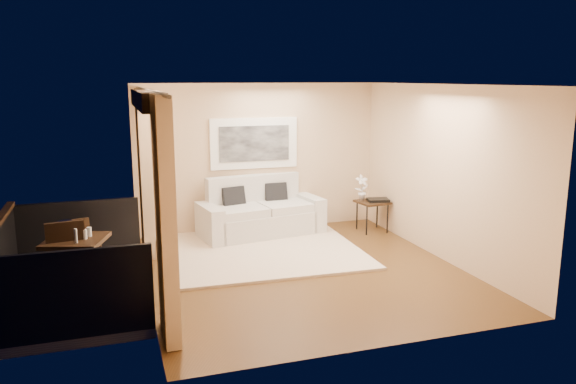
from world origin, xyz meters
TOP-DOWN VIEW (x-y plane):
  - floor at (0.00, 0.00)m, footprint 5.00×5.00m
  - room_shell at (-2.13, 0.00)m, footprint 5.00×6.40m
  - balcony at (-3.31, 0.00)m, footprint 1.81×2.60m
  - curtains at (-2.11, 0.00)m, footprint 0.16×4.80m
  - artwork at (-0.09, 2.46)m, footprint 1.62×0.07m
  - rug at (-0.39, 1.08)m, footprint 3.27×2.87m
  - sofa at (-0.11, 2.10)m, footprint 2.30×1.26m
  - side_table at (1.93, 1.68)m, footprint 0.59×0.59m
  - tray at (2.02, 1.63)m, footprint 0.43×0.36m
  - orchid at (1.78, 1.84)m, footprint 0.25×0.17m
  - bistro_table at (-3.10, -0.15)m, footprint 0.87×0.87m
  - balcony_chair_far at (-3.16, 0.77)m, footprint 0.46×0.47m
  - balcony_chair_near at (-3.19, -0.33)m, footprint 0.52×0.52m
  - ice_bucket at (-3.21, -0.01)m, footprint 0.18×0.18m
  - candle at (-3.09, 0.04)m, footprint 0.06×0.06m
  - vase at (-3.08, -0.36)m, footprint 0.04×0.04m
  - glass_a at (-2.98, -0.20)m, footprint 0.06×0.06m
  - glass_b at (-2.93, -0.11)m, footprint 0.06×0.06m

SIDE VIEW (x-z plane):
  - floor at x=0.00m, z-range 0.00..0.00m
  - rug at x=-0.39m, z-range 0.00..0.04m
  - balcony at x=-3.31m, z-range -0.41..0.76m
  - sofa at x=-0.11m, z-range -0.15..0.90m
  - balcony_chair_far at x=-3.16m, z-range 0.06..0.93m
  - side_table at x=1.93m, z-range 0.23..0.80m
  - tray at x=2.02m, z-range 0.57..0.62m
  - balcony_chair_near at x=-3.19m, z-range 0.09..1.15m
  - bistro_table at x=-3.10m, z-range 0.33..1.15m
  - orchid at x=1.78m, z-range 0.57..1.04m
  - candle at x=-3.09m, z-range 0.82..0.89m
  - glass_a at x=-2.98m, z-range 0.82..0.94m
  - glass_b at x=-2.93m, z-range 0.82..0.94m
  - vase at x=-3.08m, z-range 0.82..1.00m
  - ice_bucket at x=-3.21m, z-range 0.82..1.02m
  - curtains at x=-2.11m, z-range 0.02..2.66m
  - artwork at x=-0.09m, z-range 1.16..2.08m
  - room_shell at x=-2.13m, z-range 0.02..5.02m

